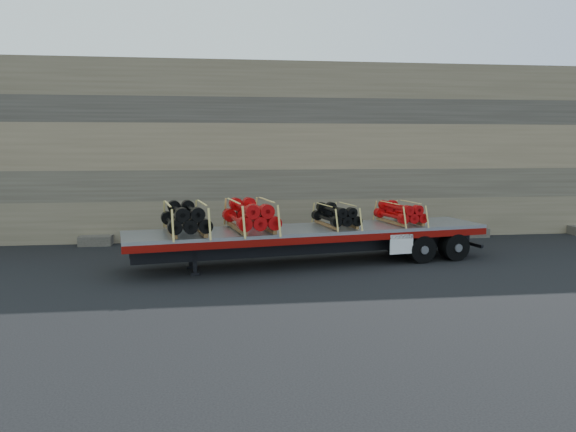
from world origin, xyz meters
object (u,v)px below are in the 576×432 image
(bundle_front, at_px, (185,219))
(bundle_midrear, at_px, (336,216))
(bundle_rear, at_px, (400,213))
(trailer, at_px, (310,246))
(bundle_midfront, at_px, (250,216))

(bundle_front, relative_size, bundle_midrear, 1.26)
(bundle_front, bearing_deg, bundle_rear, 0.00)
(trailer, relative_size, bundle_rear, 5.96)
(bundle_front, xyz_separation_m, bundle_midrear, (4.73, 0.81, -0.09))
(bundle_midrear, xyz_separation_m, bundle_rear, (2.26, 0.39, -0.00))
(bundle_front, relative_size, bundle_rear, 1.26)
(bundle_front, distance_m, bundle_midfront, 1.97)
(trailer, bearing_deg, bundle_midrear, 0.00)
(bundle_midfront, bearing_deg, bundle_midrear, 0.00)
(trailer, bearing_deg, bundle_midfront, 180.00)
(bundle_front, height_order, bundle_midrear, bundle_front)
(bundle_rear, bearing_deg, bundle_midrear, -180.00)
(trailer, relative_size, bundle_front, 4.72)
(bundle_midfront, bearing_deg, bundle_front, -180.00)
(bundle_front, xyz_separation_m, bundle_midfront, (1.95, 0.33, 0.01))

